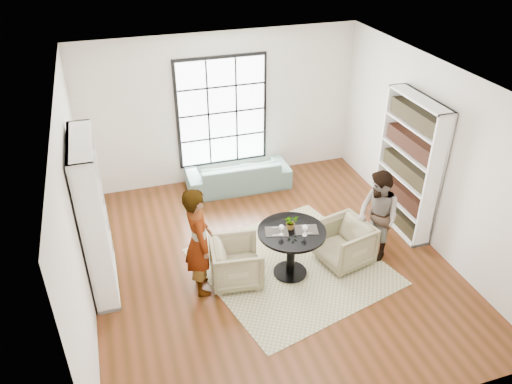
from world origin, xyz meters
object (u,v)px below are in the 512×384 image
object	(u,v)px
wine_glass_left	(281,228)
wine_glass_right	(305,228)
armchair_left	(236,262)
armchair_right	(344,243)
person_left	(199,242)
sofa	(238,174)
pedestal_table	(291,243)
flower_centerpiece	(291,222)
person_right	(378,216)

from	to	relation	value
wine_glass_left	wine_glass_right	world-z (taller)	wine_glass_right
armchair_left	armchair_right	world-z (taller)	armchair_right
wine_glass_right	person_left	bearing A→B (deg)	170.18
sofa	person_left	bearing A→B (deg)	65.15
pedestal_table	armchair_right	size ratio (longest dim) A/B	1.32
armchair_right	wine_glass_left	distance (m)	1.26
sofa	armchair_right	world-z (taller)	armchair_right
sofa	person_left	distance (m)	3.09
armchair_left	flower_centerpiece	bearing A→B (deg)	-84.87
person_left	person_right	world-z (taller)	person_left
sofa	wine_glass_left	distance (m)	2.94
person_left	flower_centerpiece	size ratio (longest dim) A/B	7.62
pedestal_table	wine_glass_left	bearing A→B (deg)	-165.64
sofa	armchair_right	xyz separation A→B (m)	(0.96, -2.78, 0.06)
armchair_right	wine_glass_right	xyz separation A→B (m)	(-0.78, -0.20, 0.60)
armchair_right	wine_glass_right	size ratio (longest dim) A/B	4.26
person_left	person_right	size ratio (longest dim) A/B	1.13
wine_glass_left	person_left	bearing A→B (deg)	173.10
person_left	armchair_left	bearing A→B (deg)	-88.95
armchair_left	person_right	xyz separation A→B (m)	(2.31, -0.06, 0.42)
armchair_right	flower_centerpiece	bearing A→B (deg)	-105.00
person_right	wine_glass_right	world-z (taller)	person_right
wine_glass_right	armchair_left	bearing A→B (deg)	164.85
pedestal_table	armchair_right	world-z (taller)	pedestal_table
sofa	flower_centerpiece	distance (m)	2.83
person_right	wine_glass_left	world-z (taller)	person_right
person_left	wine_glass_right	bearing A→B (deg)	-98.77
sofa	person_right	distance (m)	3.20
armchair_right	wine_glass_left	bearing A→B (deg)	-98.95
armchair_right	flower_centerpiece	distance (m)	1.08
pedestal_table	flower_centerpiece	distance (m)	0.35
armchair_left	person_right	world-z (taller)	person_right
armchair_left	wine_glass_right	bearing A→B (deg)	-97.64
armchair_left	person_left	size ratio (longest dim) A/B	0.44
person_right	person_left	bearing A→B (deg)	-98.93
armchair_left	pedestal_table	bearing A→B (deg)	-89.13
person_left	flower_centerpiece	distance (m)	1.40
pedestal_table	person_left	bearing A→B (deg)	175.97
person_right	wine_glass_right	distance (m)	1.36
person_left	person_right	xyz separation A→B (m)	(2.86, -0.06, -0.10)
flower_centerpiece	wine_glass_left	bearing A→B (deg)	-149.87
armchair_right	person_right	distance (m)	0.69
flower_centerpiece	pedestal_table	bearing A→B (deg)	-93.47
sofa	armchair_left	bearing A→B (deg)	75.17
wine_glass_right	flower_centerpiece	world-z (taller)	flower_centerpiece
person_right	sofa	bearing A→B (deg)	-159.13
flower_centerpiece	armchair_left	bearing A→B (deg)	177.62
armchair_left	flower_centerpiece	distance (m)	1.03
sofa	person_right	world-z (taller)	person_right
wine_glass_left	armchair_right	bearing A→B (deg)	4.19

